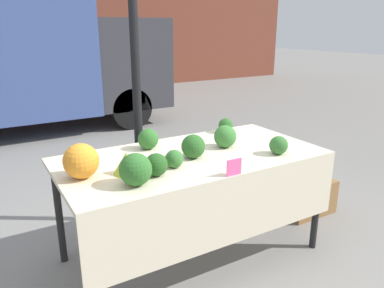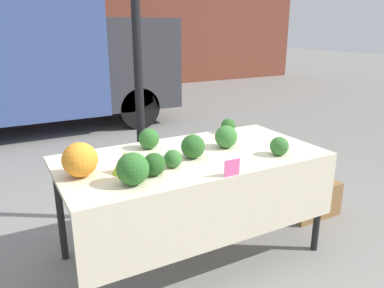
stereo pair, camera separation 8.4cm
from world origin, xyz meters
TOP-DOWN VIEW (x-y plane):
  - ground_plane at (0.00, 0.00)m, footprint 40.00×40.00m
  - tent_pole at (-0.12, 0.67)m, footprint 0.07×0.07m
  - market_table at (0.00, -0.06)m, footprint 1.83×0.92m
  - orange_cauliflower at (-0.76, -0.02)m, footprint 0.21×0.21m
  - romanesco_head at (-0.51, -0.09)m, footprint 0.17×0.17m
  - broccoli_head_0 at (-0.20, 0.28)m, footprint 0.15×0.15m
  - broccoli_head_1 at (0.53, -0.29)m, footprint 0.13×0.13m
  - broccoli_head_2 at (0.54, 0.35)m, footprint 0.12×0.12m
  - broccoli_head_3 at (-0.22, -0.15)m, footprint 0.12×0.12m
  - broccoli_head_4 at (-0.37, -0.21)m, footprint 0.14×0.14m
  - broccoli_head_5 at (0.30, 0.03)m, footprint 0.17×0.17m
  - broccoli_head_6 at (-0.53, -0.28)m, footprint 0.19×0.19m
  - broccoli_head_7 at (-0.02, -0.05)m, footprint 0.16×0.16m
  - price_sign at (0.03, -0.45)m, footprint 0.11×0.01m
  - produce_crate at (1.24, 0.02)m, footprint 0.48×0.26m

SIDE VIEW (x-z plane):
  - ground_plane at x=0.00m, z-range 0.00..0.00m
  - produce_crate at x=1.24m, z-range 0.00..0.31m
  - market_table at x=0.00m, z-range 0.30..1.09m
  - price_sign at x=0.03m, z-range 0.79..0.89m
  - broccoli_head_3 at x=-0.22m, z-range 0.79..0.91m
  - broccoli_head_2 at x=0.54m, z-range 0.79..0.91m
  - broccoli_head_1 at x=0.53m, z-range 0.79..0.92m
  - romanesco_head at x=-0.51m, z-range 0.79..0.92m
  - broccoli_head_4 at x=-0.37m, z-range 0.79..0.93m
  - broccoli_head_0 at x=-0.20m, z-range 0.79..0.94m
  - broccoli_head_7 at x=-0.02m, z-range 0.79..0.95m
  - broccoli_head_5 at x=0.30m, z-range 0.79..0.96m
  - broccoli_head_6 at x=-0.53m, z-range 0.79..0.98m
  - orange_cauliflower at x=-0.76m, z-range 0.79..1.00m
  - tent_pole at x=-0.12m, z-range 0.00..2.78m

